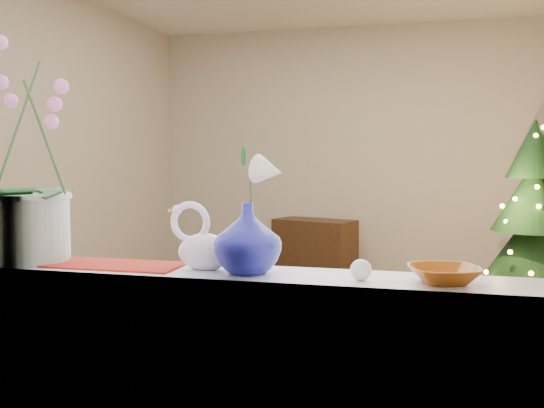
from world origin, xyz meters
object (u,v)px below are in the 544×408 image
(swan, at_px, (205,238))
(side_table, at_px, (315,249))
(blue_vase, at_px, (248,233))
(xmas_tree, at_px, (533,216))
(amber_dish, at_px, (444,276))
(orchid_pot, at_px, (30,149))
(paperweight, at_px, (361,270))

(swan, height_order, side_table, swan)
(swan, bearing_deg, blue_vase, -9.36)
(swan, bearing_deg, side_table, 97.55)
(blue_vase, height_order, xmas_tree, xmas_tree)
(blue_vase, bearing_deg, amber_dish, -0.32)
(orchid_pot, xyz_separation_m, xmas_tree, (2.11, 3.62, -0.50))
(orchid_pot, height_order, swan, orchid_pot)
(side_table, bearing_deg, xmas_tree, -5.72)
(orchid_pot, relative_size, amber_dish, 4.57)
(swan, xyz_separation_m, paperweight, (0.50, -0.05, -0.07))
(swan, distance_m, paperweight, 0.50)
(orchid_pot, height_order, amber_dish, orchid_pot)
(paperweight, height_order, side_table, paperweight)
(swan, height_order, amber_dish, swan)
(swan, relative_size, paperweight, 3.85)
(swan, xyz_separation_m, blue_vase, (0.15, -0.03, 0.02))
(orchid_pot, relative_size, xmas_tree, 0.48)
(orchid_pot, distance_m, blue_vase, 0.80)
(orchid_pot, distance_m, side_table, 4.67)
(amber_dish, height_order, side_table, amber_dish)
(orchid_pot, relative_size, paperweight, 12.36)
(paperweight, bearing_deg, side_table, 102.34)
(orchid_pot, distance_m, swan, 0.67)
(amber_dish, bearing_deg, xmas_tree, 77.88)
(orchid_pot, height_order, blue_vase, orchid_pot)
(orchid_pot, bearing_deg, blue_vase, -0.24)
(blue_vase, height_order, paperweight, blue_vase)
(orchid_pot, distance_m, xmas_tree, 4.22)
(swan, xyz_separation_m, side_table, (-0.51, 4.54, -0.71))
(blue_vase, xyz_separation_m, amber_dish, (0.58, -0.00, -0.10))
(side_table, bearing_deg, blue_vase, -62.42)
(swan, xyz_separation_m, amber_dish, (0.73, -0.03, -0.08))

